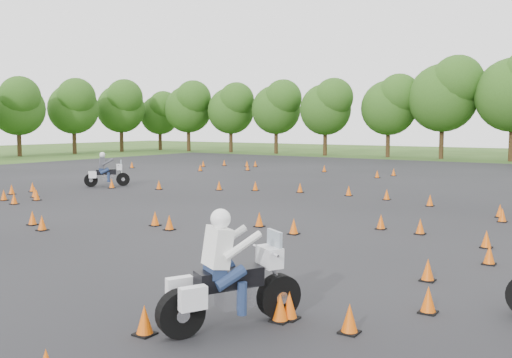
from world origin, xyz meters
The scene contains 6 objects.
ground centered at (0.00, 0.00, 0.00)m, with size 140.00×140.00×0.00m, color #2D5119.
asphalt_pad centered at (0.00, 6.00, 0.01)m, with size 62.00×62.00×0.00m, color black.
treeline centered at (3.31, 34.93, 4.58)m, with size 86.93×32.63×10.86m.
traffic_cones centered at (-0.58, 5.29, 0.23)m, with size 36.49×33.17×0.45m.
rider_grey centered at (-11.21, 6.57, 0.91)m, with size 2.35×0.72×1.81m, color #3E3F45, non-canonical shape.
rider_white centered at (6.72, -6.73, 0.98)m, with size 2.54×0.78×1.96m, color white, non-canonical shape.
Camera 1 is at (12.02, -13.94, 3.28)m, focal length 40.00 mm.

